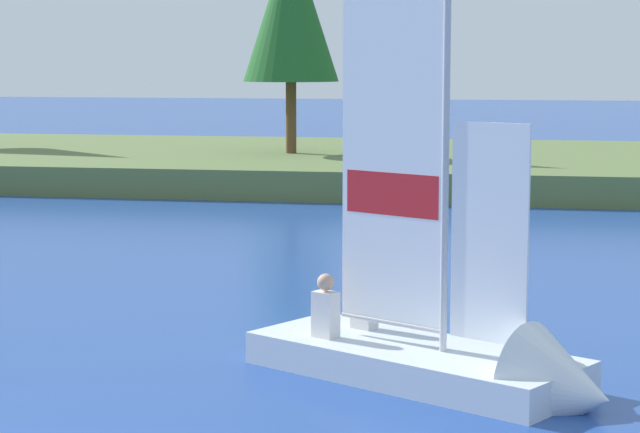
# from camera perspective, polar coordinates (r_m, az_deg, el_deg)

# --- Properties ---
(shore_bank) EXTENTS (80.00, 13.13, 0.78)m
(shore_bank) POSITION_cam_1_polar(r_m,az_deg,el_deg) (36.33, 2.29, 2.47)
(shore_bank) COLOR #5B703D
(shore_bank) RESTS_ON ground
(shoreline_tree_midleft) EXTENTS (2.84, 2.84, 6.54)m
(shoreline_tree_midleft) POSITION_cam_1_polar(r_m,az_deg,el_deg) (35.81, -1.40, 9.95)
(shoreline_tree_midleft) COLOR brown
(shoreline_tree_midleft) RESTS_ON shore_bank
(sailboat) EXTENTS (4.46, 3.37, 5.64)m
(sailboat) POSITION_cam_1_polar(r_m,az_deg,el_deg) (13.16, 7.26, -6.73)
(sailboat) COLOR silver
(sailboat) RESTS_ON ground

